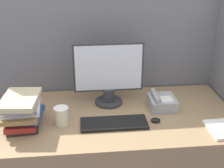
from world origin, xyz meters
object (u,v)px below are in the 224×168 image
object	(u,v)px
monitor	(109,76)
keyboard	(114,123)
mouse	(156,120)
coffee_cup	(61,116)
book_stack	(22,111)
desk_telephone	(162,102)

from	to	relation	value
monitor	keyboard	xyz separation A→B (m)	(0.01, -0.30, -0.20)
mouse	coffee_cup	world-z (taller)	coffee_cup
keyboard	book_stack	distance (m)	0.58
keyboard	coffee_cup	xyz separation A→B (m)	(-0.33, 0.04, 0.05)
coffee_cup	desk_telephone	size ratio (longest dim) A/B	0.59
monitor	keyboard	distance (m)	0.36
keyboard	coffee_cup	distance (m)	0.34
monitor	keyboard	world-z (taller)	monitor
coffee_cup	book_stack	world-z (taller)	book_stack
coffee_cup	desk_telephone	bearing A→B (deg)	12.40
monitor	mouse	world-z (taller)	monitor
mouse	keyboard	bearing A→B (deg)	-178.21
coffee_cup	mouse	bearing A→B (deg)	-3.33
book_stack	desk_telephone	xyz separation A→B (m)	(0.92, 0.14, -0.06)
desk_telephone	keyboard	bearing A→B (deg)	-151.38
keyboard	monitor	bearing A→B (deg)	91.06
monitor	coffee_cup	world-z (taller)	monitor
keyboard	coffee_cup	size ratio (longest dim) A/B	3.63
mouse	desk_telephone	xyz separation A→B (m)	(0.09, 0.19, 0.03)
book_stack	keyboard	bearing A→B (deg)	-5.50
mouse	coffee_cup	xyz separation A→B (m)	(-0.60, 0.03, 0.05)
monitor	keyboard	bearing A→B (deg)	-88.94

